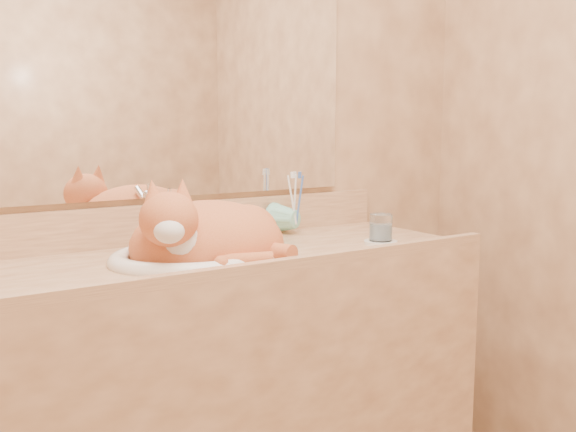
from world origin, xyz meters
TOP-DOWN VIEW (x-y plane):
  - wall_back at (0.00, 1.00)m, footprint 2.40×0.02m
  - vanity_counter at (0.00, 0.72)m, footprint 1.60×0.55m
  - mirror at (0.00, 0.99)m, footprint 1.30×0.02m
  - sink_basin at (-0.01, 0.70)m, footprint 0.48×0.40m
  - faucet at (-0.01, 0.89)m, footprint 0.07×0.12m
  - cat at (-0.00, 0.69)m, footprint 0.49×0.44m
  - soap_dispenser at (0.11, 0.86)m, footprint 0.09×0.09m
  - toothbrush_cup at (0.42, 0.88)m, footprint 0.13×0.13m
  - toothbrushes at (0.42, 0.88)m, footprint 0.03×0.03m
  - saucer at (0.54, 0.61)m, footprint 0.10×0.10m
  - water_glass at (0.54, 0.61)m, footprint 0.07×0.07m

SIDE VIEW (x-z plane):
  - vanity_counter at x=0.00m, z-range 0.00..0.85m
  - saucer at x=0.54m, z-range 0.85..0.86m
  - toothbrush_cup at x=0.42m, z-range 0.85..0.94m
  - water_glass at x=0.54m, z-range 0.86..0.94m
  - cat at x=0.00m, z-range 0.80..1.03m
  - sink_basin at x=-0.01m, z-range 0.85..1.00m
  - faucet at x=-0.01m, z-range 0.85..1.01m
  - soap_dispenser at x=0.11m, z-range 0.85..1.04m
  - toothbrushes at x=0.42m, z-range 0.87..1.08m
  - wall_back at x=0.00m, z-range 0.00..2.50m
  - mirror at x=0.00m, z-range 0.99..1.79m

